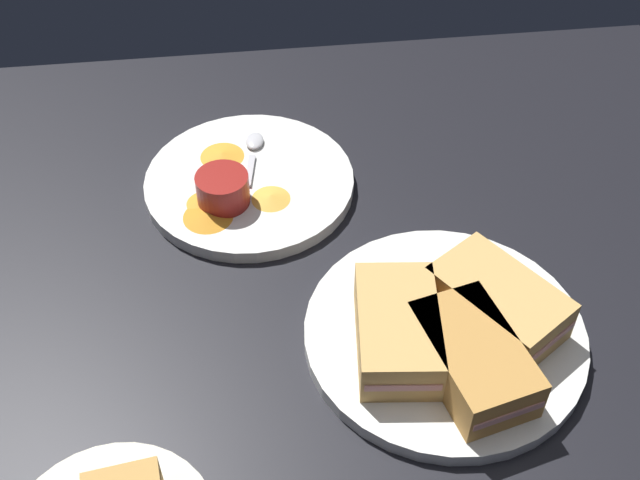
% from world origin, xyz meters
% --- Properties ---
extents(ground_plane, '(1.10, 1.10, 0.03)m').
position_xyz_m(ground_plane, '(0.00, 0.00, -0.01)').
color(ground_plane, black).
extents(plate_sandwich_main, '(0.28, 0.28, 0.02)m').
position_xyz_m(plate_sandwich_main, '(-0.00, -0.12, 0.01)').
color(plate_sandwich_main, white).
rests_on(plate_sandwich_main, ground_plane).
extents(sandwich_half_near, '(0.14, 0.09, 0.05)m').
position_xyz_m(sandwich_half_near, '(-0.01, -0.06, 0.04)').
color(sandwich_half_near, tan).
rests_on(sandwich_half_near, plate_sandwich_main).
extents(sandwich_half_far, '(0.15, 0.10, 0.05)m').
position_xyz_m(sandwich_half_far, '(-0.05, -0.13, 0.04)').
color(sandwich_half_far, '#C68C42').
rests_on(sandwich_half_far, plate_sandwich_main).
extents(sandwich_half_extra, '(0.15, 0.14, 0.05)m').
position_xyz_m(sandwich_half_extra, '(0.01, -0.17, 0.04)').
color(sandwich_half_extra, tan).
rests_on(sandwich_half_extra, plate_sandwich_main).
extents(ramekin_dark_sauce, '(0.08, 0.08, 0.04)m').
position_xyz_m(ramekin_dark_sauce, '(0.00, -0.18, 0.04)').
color(ramekin_dark_sauce, navy).
rests_on(ramekin_dark_sauce, plate_sandwich_main).
extents(spoon_by_dark_ramekin, '(0.05, 0.10, 0.01)m').
position_xyz_m(spoon_by_dark_ramekin, '(-0.02, -0.12, 0.02)').
color(spoon_by_dark_ramekin, silver).
rests_on(spoon_by_dark_ramekin, plate_sandwich_main).
extents(plate_chips_companion, '(0.25, 0.25, 0.02)m').
position_xyz_m(plate_chips_companion, '(0.25, 0.06, 0.01)').
color(plate_chips_companion, white).
rests_on(plate_chips_companion, ground_plane).
extents(ramekin_light_gravy, '(0.06, 0.06, 0.04)m').
position_xyz_m(ramekin_light_gravy, '(0.21, 0.09, 0.04)').
color(ramekin_light_gravy, maroon).
rests_on(ramekin_light_gravy, plate_chips_companion).
extents(spoon_by_gravy_ramekin, '(0.10, 0.03, 0.01)m').
position_xyz_m(spoon_by_gravy_ramekin, '(0.30, 0.05, 0.02)').
color(spoon_by_gravy_ramekin, silver).
rests_on(spoon_by_gravy_ramekin, plate_chips_companion).
extents(plantain_chip_scatter, '(0.18, 0.14, 0.01)m').
position_xyz_m(plantain_chip_scatter, '(0.23, 0.09, 0.02)').
color(plantain_chip_scatter, gold).
rests_on(plantain_chip_scatter, plate_chips_companion).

